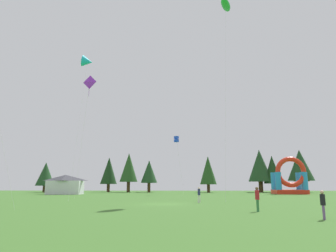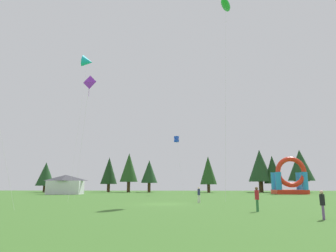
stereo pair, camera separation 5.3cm
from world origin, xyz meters
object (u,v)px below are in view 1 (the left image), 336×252
(inflatable_blue_arch, at_px, (290,180))
(person_left_edge, at_px, (257,197))
(kite_purple_diamond, at_px, (89,83))
(person_far_side, at_px, (323,202))
(kite_blue_box, at_px, (176,139))
(kite_cyan_delta, at_px, (88,62))
(kite_green_parafoil, at_px, (226,5))
(festival_tent, at_px, (65,185))
(person_near_camera, at_px, (199,193))

(inflatable_blue_arch, bearing_deg, person_left_edge, -112.83)
(kite_purple_diamond, bearing_deg, person_far_side, -44.33)
(kite_blue_box, height_order, kite_cyan_delta, kite_cyan_delta)
(kite_green_parafoil, bearing_deg, person_far_side, -86.62)
(kite_purple_diamond, bearing_deg, festival_tent, 115.40)
(kite_purple_diamond, relative_size, person_near_camera, 9.48)
(kite_blue_box, distance_m, person_near_camera, 26.33)
(person_near_camera, bearing_deg, person_left_edge, 113.58)
(kite_cyan_delta, distance_m, person_far_side, 34.21)
(kite_blue_box, relative_size, kite_green_parafoil, 0.40)
(person_left_edge, relative_size, inflatable_blue_arch, 0.24)
(kite_cyan_delta, relative_size, person_far_side, 12.23)
(person_near_camera, relative_size, person_far_side, 1.02)
(kite_cyan_delta, relative_size, person_left_edge, 11.19)
(inflatable_blue_arch, height_order, festival_tent, inflatable_blue_arch)
(kite_purple_diamond, bearing_deg, kite_blue_box, 62.35)
(kite_green_parafoil, relative_size, kite_purple_diamond, 1.77)
(kite_blue_box, xyz_separation_m, kite_cyan_delta, (-12.04, -18.37, 8.12))
(person_far_side, xyz_separation_m, festival_tent, (-29.37, 40.15, 0.87))
(kite_purple_diamond, bearing_deg, inflatable_blue_arch, 36.22)
(person_far_side, xyz_separation_m, inflatable_blue_arch, (13.65, 42.84, 1.72))
(kite_cyan_delta, relative_size, festival_tent, 3.08)
(kite_purple_diamond, bearing_deg, kite_cyan_delta, 114.31)
(festival_tent, bearing_deg, kite_green_parafoil, -34.25)
(kite_blue_box, height_order, inflatable_blue_arch, kite_blue_box)
(kite_blue_box, height_order, kite_green_parafoil, kite_green_parafoil)
(kite_green_parafoil, xyz_separation_m, inflatable_blue_arch, (14.89, 21.84, -23.74))
(kite_purple_diamond, distance_m, person_left_edge, 25.72)
(person_near_camera, distance_m, festival_tent, 34.36)
(person_left_edge, xyz_separation_m, inflatable_blue_arch, (16.03, 38.08, 1.63))
(kite_blue_box, xyz_separation_m, festival_tent, (-21.07, 0.53, -8.48))
(kite_blue_box, xyz_separation_m, inflatable_blue_arch, (21.94, 3.23, -7.63))
(kite_green_parafoil, bearing_deg, kite_blue_box, 110.76)
(kite_blue_box, relative_size, person_left_edge, 6.30)
(person_far_side, relative_size, festival_tent, 0.25)
(festival_tent, bearing_deg, kite_purple_diamond, -64.60)
(festival_tent, bearing_deg, person_far_side, -53.82)
(person_near_camera, height_order, inflatable_blue_arch, inflatable_blue_arch)
(kite_blue_box, height_order, person_left_edge, kite_blue_box)
(kite_cyan_delta, bearing_deg, person_far_side, -46.26)
(kite_blue_box, relative_size, kite_purple_diamond, 0.71)
(kite_cyan_delta, bearing_deg, person_near_camera, -22.89)
(kite_blue_box, distance_m, person_left_edge, 36.54)
(kite_green_parafoil, distance_m, inflatable_blue_arch, 35.53)
(kite_green_parafoil, bearing_deg, festival_tent, 145.75)
(person_left_edge, bearing_deg, inflatable_blue_arch, -168.23)
(kite_blue_box, relative_size, person_near_camera, 6.77)
(person_far_side, bearing_deg, kite_purple_diamond, 59.80)
(person_near_camera, bearing_deg, kite_cyan_delta, -17.69)
(kite_blue_box, bearing_deg, person_far_side, -78.17)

